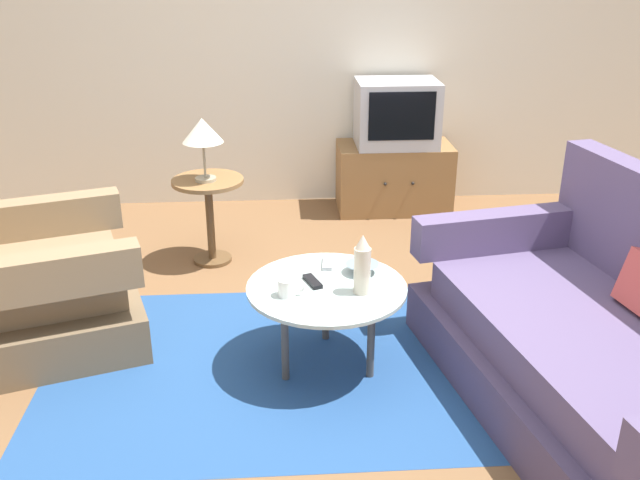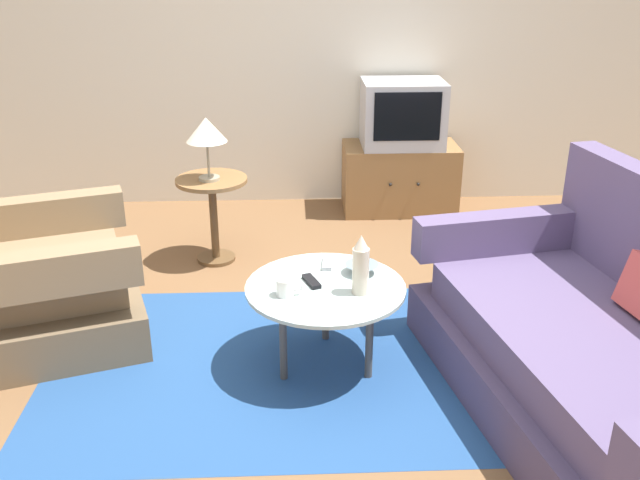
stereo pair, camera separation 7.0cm
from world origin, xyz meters
name	(u,v)px [view 1 (the left image)]	position (x,y,z in m)	size (l,w,h in m)	color
ground_plane	(301,355)	(0.00, 0.00, 0.00)	(16.00, 16.00, 0.00)	brown
back_wall	(286,23)	(0.00, 2.35, 1.35)	(9.00, 0.12, 2.70)	beige
area_rug	(326,363)	(0.12, -0.08, 0.00)	(2.70, 1.55, 0.00)	navy
armchair	(30,284)	(-1.35, 0.25, 0.32)	(1.13, 1.16, 0.97)	brown
couch	(608,350)	(1.29, -0.51, 0.30)	(1.30, 1.97, 0.96)	#4B3E5C
coffee_table	(327,293)	(0.12, -0.08, 0.39)	(0.75, 0.75, 0.42)	#B2C6C1
side_table	(209,203)	(-0.53, 1.16, 0.40)	(0.44, 0.44, 0.55)	olive
tv_stand	(394,177)	(0.79, 2.03, 0.25)	(0.85, 0.46, 0.51)	olive
television	(397,113)	(0.79, 2.03, 0.75)	(0.59, 0.44, 0.47)	#B7B7BC
table_lamp	(202,132)	(-0.53, 1.13, 0.86)	(0.25, 0.25, 0.39)	#9E937A
vase	(362,265)	(0.27, -0.15, 0.56)	(0.08, 0.08, 0.29)	beige
mug	(287,288)	(-0.07, -0.17, 0.47)	(0.12, 0.08, 0.08)	white
bowl	(362,268)	(0.30, 0.05, 0.45)	(0.16, 0.16, 0.05)	slate
tv_remote_dark	(313,281)	(0.05, -0.05, 0.43)	(0.09, 0.15, 0.02)	black
tv_remote_silver	(328,263)	(0.14, 0.15, 0.43)	(0.06, 0.16, 0.02)	#B2B2B7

